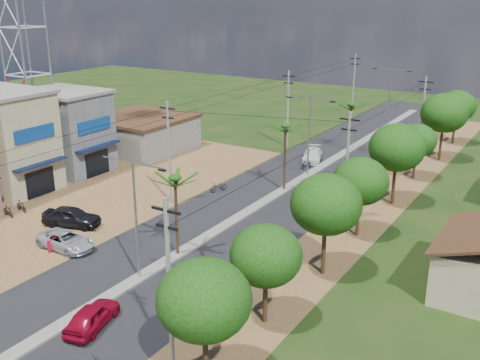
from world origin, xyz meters
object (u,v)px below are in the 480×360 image
object	(u,v)px
car_white_far	(312,155)
car_parked_dark	(72,217)
car_parked_silver	(66,241)
car_red_near	(92,317)
roadside_sign	(54,245)
car_silver_mid	(319,205)

from	to	relation	value
car_white_far	car_parked_dark	world-z (taller)	car_parked_dark
car_white_far	car_parked_silver	xyz separation A→B (m)	(-5.62, -29.59, -0.03)
car_red_near	car_parked_dark	world-z (taller)	car_parked_dark
car_white_far	car_parked_dark	xyz separation A→B (m)	(-8.46, -26.46, 0.12)
car_white_far	roadside_sign	distance (m)	30.84
car_silver_mid	car_parked_silver	bearing A→B (deg)	50.09
car_white_far	roadside_sign	size ratio (longest dim) A/B	3.95
car_red_near	roadside_sign	distance (m)	10.96
car_red_near	roadside_sign	bearing A→B (deg)	-44.48
car_red_near	car_parked_dark	size ratio (longest dim) A/B	0.87
car_silver_mid	roadside_sign	world-z (taller)	car_silver_mid
car_silver_mid	roadside_sign	xyz separation A→B (m)	(-13.00, -16.80, -0.23)
roadside_sign	car_silver_mid	bearing A→B (deg)	50.43
car_silver_mid	car_parked_silver	distance (m)	20.43
car_silver_mid	car_white_far	xyz separation A→B (m)	(-6.88, 13.43, -0.04)
roadside_sign	car_parked_silver	bearing A→B (deg)	50.00
car_silver_mid	car_white_far	distance (m)	15.09
car_parked_silver	roadside_sign	world-z (taller)	car_parked_silver
car_silver_mid	car_parked_dark	bearing A→B (deg)	38.15
car_parked_dark	roadside_sign	distance (m)	4.45
car_red_near	car_silver_mid	size ratio (longest dim) A/B	0.93
car_red_near	car_white_far	xyz separation A→B (m)	(-3.38, 35.69, -0.01)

